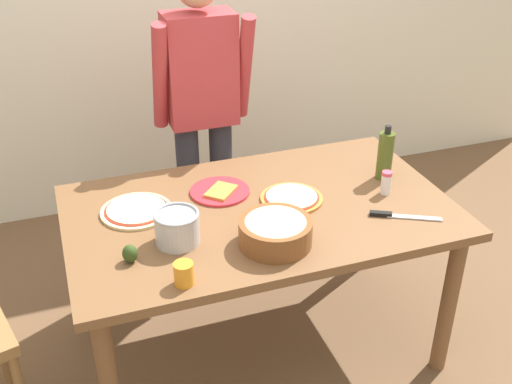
% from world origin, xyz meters
% --- Properties ---
extents(ground, '(8.00, 8.00, 0.00)m').
position_xyz_m(ground, '(0.00, 0.00, 0.00)').
color(ground, brown).
extents(dining_table, '(1.60, 0.96, 0.76)m').
position_xyz_m(dining_table, '(0.00, 0.00, 0.67)').
color(dining_table, brown).
rests_on(dining_table, ground).
extents(person_cook, '(0.49, 0.25, 1.62)m').
position_xyz_m(person_cook, '(-0.04, 0.76, 0.94)').
color(person_cook, '#2D2D38').
rests_on(person_cook, ground).
extents(pizza_raw_on_board, '(0.30, 0.30, 0.02)m').
position_xyz_m(pizza_raw_on_board, '(-0.49, 0.14, 0.77)').
color(pizza_raw_on_board, beige).
rests_on(pizza_raw_on_board, dining_table).
extents(pizza_cooked_on_tray, '(0.27, 0.27, 0.02)m').
position_xyz_m(pizza_cooked_on_tray, '(0.15, 0.02, 0.77)').
color(pizza_cooked_on_tray, '#C67A33').
rests_on(pizza_cooked_on_tray, dining_table).
extents(plate_with_slice, '(0.26, 0.26, 0.02)m').
position_xyz_m(plate_with_slice, '(-0.12, 0.18, 0.77)').
color(plate_with_slice, red).
rests_on(plate_with_slice, dining_table).
extents(popcorn_bowl, '(0.28, 0.28, 0.11)m').
position_xyz_m(popcorn_bowl, '(-0.03, -0.27, 0.82)').
color(popcorn_bowl, brown).
rests_on(popcorn_bowl, dining_table).
extents(olive_oil_bottle, '(0.07, 0.07, 0.26)m').
position_xyz_m(olive_oil_bottle, '(0.62, 0.07, 0.87)').
color(olive_oil_bottle, '#47561E').
rests_on(olive_oil_bottle, dining_table).
extents(steel_pot, '(0.17, 0.17, 0.13)m').
position_xyz_m(steel_pot, '(-0.38, -0.13, 0.83)').
color(steel_pot, '#B7B7BC').
rests_on(steel_pot, dining_table).
extents(cup_orange, '(0.07, 0.07, 0.08)m').
position_xyz_m(cup_orange, '(-0.42, -0.39, 0.80)').
color(cup_orange, orange).
rests_on(cup_orange, dining_table).
extents(salt_shaker, '(0.04, 0.04, 0.11)m').
position_xyz_m(salt_shaker, '(0.55, -0.06, 0.81)').
color(salt_shaker, white).
rests_on(salt_shaker, dining_table).
extents(chef_knife, '(0.27, 0.16, 0.02)m').
position_xyz_m(chef_knife, '(0.50, -0.25, 0.77)').
color(chef_knife, silver).
rests_on(chef_knife, dining_table).
extents(avocado, '(0.06, 0.06, 0.07)m').
position_xyz_m(avocado, '(-0.57, -0.20, 0.80)').
color(avocado, '#2D4219').
rests_on(avocado, dining_table).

